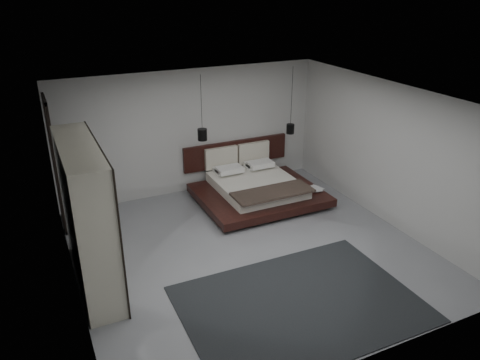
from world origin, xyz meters
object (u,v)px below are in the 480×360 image
bed (256,187)px  wardrobe (87,217)px  rug (300,304)px  lattice_screen (55,165)px  pendant_left (202,134)px  pendant_right (290,129)px

bed → wardrobe: bearing=-156.4°
rug → lattice_screen: bearing=125.4°
bed → rug: bearing=-106.7°
bed → pendant_left: bearing=159.7°
rug → wardrobe: bearing=144.0°
lattice_screen → pendant_left: size_ratio=1.88×
lattice_screen → wardrobe: 2.21m
pendant_left → wardrobe: (-2.70, -2.05, -0.36)m
bed → pendant_left: 1.71m
pendant_left → wardrobe: pendant_left is taller
rug → pendant_left: bearing=90.0°
lattice_screen → rug: 5.25m
pendant_left → rug: pendant_left is taller
pendant_right → rug: (-2.16, -4.01, -1.38)m
lattice_screen → rug: size_ratio=0.73×
lattice_screen → bed: lattice_screen is taller
pendant_left → wardrobe: bearing=-142.8°
lattice_screen → rug: (2.95, -4.15, -1.29)m
lattice_screen → bed: bearing=-7.6°
lattice_screen → pendant_left: 2.97m
bed → lattice_screen: bearing=172.4°
pendant_left → wardrobe: 3.41m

